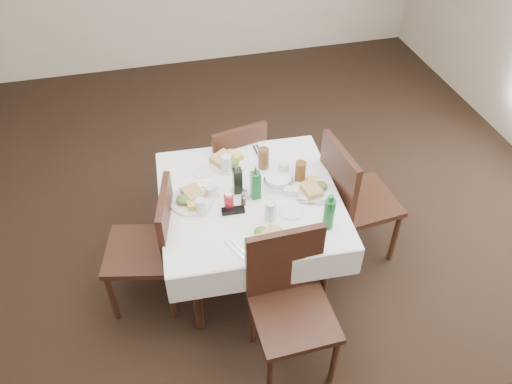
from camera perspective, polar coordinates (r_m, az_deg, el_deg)
ground_plane at (r=3.82m, az=-1.66°, el=-9.59°), size 7.00×7.00×0.00m
room_shell at (r=2.70m, az=-2.39°, el=13.56°), size 6.04×7.04×2.80m
dining_table at (r=3.37m, az=-0.75°, el=-1.59°), size 1.25×1.25×0.76m
chair_north at (r=3.96m, az=-2.41°, el=3.37°), size 0.51×0.51×0.92m
chair_south at (r=3.02m, az=3.82°, el=-11.70°), size 0.48×0.48×0.99m
chair_east at (r=3.64m, az=10.71°, el=-0.36°), size 0.53×0.53×1.03m
chair_west at (r=3.37m, az=-11.69°, el=-5.63°), size 0.55×0.55×0.97m
meal_north at (r=3.56m, az=-3.20°, el=3.63°), size 0.29×0.29×0.06m
meal_south at (r=3.03m, az=1.12°, el=-5.04°), size 0.24×0.24×0.05m
meal_east at (r=3.36m, az=6.63°, el=0.44°), size 0.26×0.26×0.06m
meal_west at (r=3.28m, az=-7.45°, el=-0.77°), size 0.28×0.28×0.06m
side_plate_a at (r=3.51m, az=-6.16°, el=2.30°), size 0.14×0.14×0.01m
side_plate_b at (r=3.21m, az=4.07°, el=-2.15°), size 0.17×0.17×0.01m
water_n at (r=3.47m, az=-3.42°, el=3.22°), size 0.07×0.07×0.13m
water_s at (r=3.11m, az=1.67°, el=-2.14°), size 0.08×0.08×0.14m
water_e at (r=3.42m, az=3.20°, el=2.52°), size 0.07×0.07×0.13m
water_w at (r=3.17m, az=-6.32°, el=-1.70°), size 0.06×0.06×0.12m
iced_tea_a at (r=3.49m, az=0.87°, el=3.86°), size 0.08×0.08×0.16m
iced_tea_b at (r=3.39m, az=5.10°, el=2.34°), size 0.07×0.07×0.15m
bread_basket at (r=3.38m, az=2.55°, el=1.32°), size 0.20×0.20×0.07m
oil_cruet_dark at (r=3.27m, az=-2.14°, el=1.40°), size 0.06×0.06×0.24m
oil_cruet_green at (r=3.23m, az=-0.06°, el=0.91°), size 0.06×0.06×0.26m
ketchup_bottle at (r=3.18m, az=-3.13°, el=-1.10°), size 0.06×0.06×0.14m
salt_shaker at (r=3.27m, az=-1.29°, el=-0.30°), size 0.03×0.03×0.07m
pepper_shaker at (r=3.23m, az=-1.46°, el=-0.96°), size 0.03×0.03×0.07m
coffee_mug at (r=3.30m, az=-5.21°, el=0.05°), size 0.12×0.11×0.08m
sunglasses at (r=3.19m, az=-2.65°, el=-2.13°), size 0.15×0.06×0.03m
green_bottle at (r=3.06m, az=8.35°, el=-2.45°), size 0.07×0.07×0.26m
sugar_caddy at (r=3.31m, az=4.02°, el=0.10°), size 0.11×0.09×0.05m
cutlery_n at (r=3.67m, az=0.24°, el=4.63°), size 0.05×0.17×0.01m
cutlery_s at (r=2.98m, az=-2.23°, el=-6.45°), size 0.12×0.19×0.01m
cutlery_e at (r=3.27m, az=6.22°, el=-1.24°), size 0.19×0.10×0.01m
cutlery_w at (r=3.37m, az=-7.04°, el=0.21°), size 0.21×0.09×0.01m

